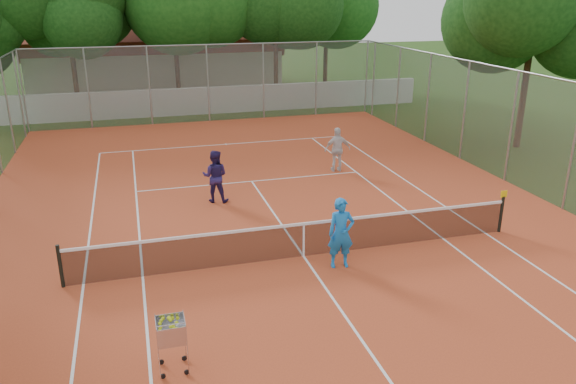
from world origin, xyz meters
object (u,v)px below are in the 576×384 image
object	(u,v)px
clubhouse	(156,57)
player_far_right	(337,149)
tennis_net	(304,239)
player_far_left	(215,176)
player_near	(341,233)
ball_hopper	(172,343)

from	to	relation	value
clubhouse	player_far_right	xyz separation A→B (m)	(5.46, -22.23, -1.33)
tennis_net	clubhouse	world-z (taller)	clubhouse
clubhouse	player_far_right	bearing A→B (deg)	-76.20
tennis_net	player_far_left	distance (m)	4.99
player_near	player_far_right	world-z (taller)	player_near
tennis_net	clubhouse	xyz separation A→B (m)	(-2.00, 29.00, 1.69)
clubhouse	player_near	size ratio (longest dim) A/B	9.04
ball_hopper	player_far_left	bearing A→B (deg)	92.79
player_near	player_far_left	distance (m)	5.96
player_far_right	player_near	bearing A→B (deg)	75.72
tennis_net	player_far_left	bearing A→B (deg)	108.40
player_far_left	player_far_right	world-z (taller)	player_far_left
player_near	player_far_right	bearing A→B (deg)	76.51
tennis_net	ball_hopper	distance (m)	5.32
player_far_right	ball_hopper	bearing A→B (deg)	61.65
tennis_net	player_near	bearing A→B (deg)	-46.67
tennis_net	player_near	size ratio (longest dim) A/B	6.55
player_far_left	ball_hopper	xyz separation A→B (m)	(-2.12, -8.56, -0.30)
player_near	ball_hopper	size ratio (longest dim) A/B	1.59
clubhouse	player_far_left	size ratio (longest dim) A/B	9.42
clubhouse	player_near	bearing A→B (deg)	-84.77
tennis_net	player_far_left	size ratio (longest dim) A/B	6.82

